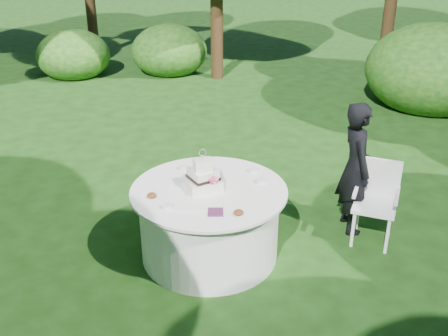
{
  "coord_description": "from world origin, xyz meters",
  "views": [
    {
      "loc": [
        0.1,
        -4.57,
        3.19
      ],
      "look_at": [
        0.15,
        0.0,
        1.0
      ],
      "focal_mm": 42.0,
      "sensor_mm": 36.0,
      "label": 1
    }
  ],
  "objects_px": {
    "napkins": "(216,212)",
    "cake": "(203,178)",
    "table": "(209,222)",
    "chair": "(376,196)",
    "guest": "(355,168)"
  },
  "relations": [
    {
      "from": "chair",
      "to": "guest",
      "type": "bearing_deg",
      "value": 132.56
    },
    {
      "from": "table",
      "to": "cake",
      "type": "relative_size",
      "value": 3.66
    },
    {
      "from": "cake",
      "to": "chair",
      "type": "relative_size",
      "value": 0.48
    },
    {
      "from": "chair",
      "to": "cake",
      "type": "bearing_deg",
      "value": -171.47
    },
    {
      "from": "guest",
      "to": "table",
      "type": "height_order",
      "value": "guest"
    },
    {
      "from": "napkins",
      "to": "cake",
      "type": "bearing_deg",
      "value": 103.74
    },
    {
      "from": "guest",
      "to": "chair",
      "type": "bearing_deg",
      "value": -141.53
    },
    {
      "from": "table",
      "to": "cake",
      "type": "bearing_deg",
      "value": 154.32
    },
    {
      "from": "table",
      "to": "guest",
      "type": "bearing_deg",
      "value": 18.07
    },
    {
      "from": "table",
      "to": "napkins",
      "type": "bearing_deg",
      "value": -81.75
    },
    {
      "from": "napkins",
      "to": "table",
      "type": "xyz_separation_m",
      "value": [
        -0.07,
        0.46,
        -0.39
      ]
    },
    {
      "from": "cake",
      "to": "napkins",
      "type": "bearing_deg",
      "value": -76.26
    },
    {
      "from": "cake",
      "to": "chair",
      "type": "height_order",
      "value": "cake"
    },
    {
      "from": "napkins",
      "to": "chair",
      "type": "distance_m",
      "value": 1.89
    },
    {
      "from": "chair",
      "to": "napkins",
      "type": "bearing_deg",
      "value": -155.92
    }
  ]
}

